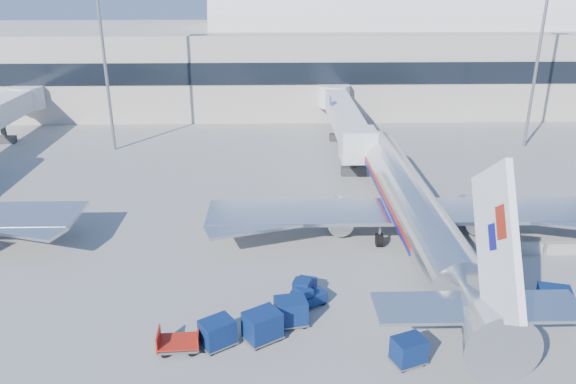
{
  "coord_description": "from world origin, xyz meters",
  "views": [
    {
      "loc": [
        -0.7,
        -35.54,
        19.95
      ],
      "look_at": [
        0.35,
        6.0,
        3.65
      ],
      "focal_mm": 35.0,
      "sensor_mm": 36.0,
      "label": 1
    }
  ],
  "objects_px": {
    "barrier_mid": "(565,248)",
    "cart_solo_near": "(409,350)",
    "barrier_near": "(522,248)",
    "cart_train_c": "(217,333)",
    "tug_left": "(303,289)",
    "cart_solo_far": "(554,300)",
    "mast_west": "(100,22)",
    "airliner_main": "(412,207)",
    "jetbridge_near": "(343,115)",
    "cart_train_b": "(262,326)",
    "cart_train_a": "(291,311)",
    "tug_right": "(505,303)",
    "cart_open_red": "(180,343)",
    "tug_lead": "(309,297)",
    "mast_east": "(544,21)"
  },
  "relations": [
    {
      "from": "barrier_mid",
      "to": "cart_solo_near",
      "type": "bearing_deg",
      "value": -139.74
    },
    {
      "from": "barrier_near",
      "to": "cart_train_c",
      "type": "height_order",
      "value": "cart_train_c"
    },
    {
      "from": "tug_left",
      "to": "cart_solo_far",
      "type": "xyz_separation_m",
      "value": [
        15.5,
        -2.09,
        0.22
      ]
    },
    {
      "from": "mast_west",
      "to": "barrier_near",
      "type": "bearing_deg",
      "value": -36.38
    },
    {
      "from": "barrier_near",
      "to": "mast_west",
      "type": "bearing_deg",
      "value": 143.62
    },
    {
      "from": "airliner_main",
      "to": "jetbridge_near",
      "type": "relative_size",
      "value": 1.35
    },
    {
      "from": "airliner_main",
      "to": "cart_train_b",
      "type": "bearing_deg",
      "value": -132.01
    },
    {
      "from": "barrier_mid",
      "to": "tug_left",
      "type": "distance_m",
      "value": 21.03
    },
    {
      "from": "airliner_main",
      "to": "cart_train_a",
      "type": "xyz_separation_m",
      "value": [
        -9.8,
        -11.25,
        -2.0
      ]
    },
    {
      "from": "tug_right",
      "to": "cart_open_red",
      "type": "bearing_deg",
      "value": -136.3
    },
    {
      "from": "mast_west",
      "to": "tug_lead",
      "type": "height_order",
      "value": "mast_west"
    },
    {
      "from": "airliner_main",
      "to": "mast_east",
      "type": "relative_size",
      "value": 1.65
    },
    {
      "from": "cart_solo_near",
      "to": "cart_open_red",
      "type": "height_order",
      "value": "cart_solo_near"
    },
    {
      "from": "tug_right",
      "to": "cart_solo_far",
      "type": "xyz_separation_m",
      "value": [
        2.94,
        -0.26,
        0.32
      ]
    },
    {
      "from": "tug_left",
      "to": "cart_train_a",
      "type": "xyz_separation_m",
      "value": [
        -0.9,
        -2.89,
        0.21
      ]
    },
    {
      "from": "cart_train_a",
      "to": "barrier_near",
      "type": "bearing_deg",
      "value": 16.04
    },
    {
      "from": "jetbridge_near",
      "to": "barrier_near",
      "type": "bearing_deg",
      "value": -70.15
    },
    {
      "from": "airliner_main",
      "to": "mast_west",
      "type": "xyz_separation_m",
      "value": [
        -30.0,
        25.49,
        11.87
      ]
    },
    {
      "from": "barrier_near",
      "to": "tug_lead",
      "type": "height_order",
      "value": "tug_lead"
    },
    {
      "from": "airliner_main",
      "to": "cart_train_b",
      "type": "distance_m",
      "value": 17.27
    },
    {
      "from": "airliner_main",
      "to": "jetbridge_near",
      "type": "xyz_separation_m",
      "value": [
        -2.4,
        26.3,
        1.0
      ]
    },
    {
      "from": "tug_lead",
      "to": "cart_solo_far",
      "type": "xyz_separation_m",
      "value": [
        15.2,
        -1.22,
        0.31
      ]
    },
    {
      "from": "jetbridge_near",
      "to": "cart_train_b",
      "type": "bearing_deg",
      "value": -103.09
    },
    {
      "from": "tug_lead",
      "to": "cart_open_red",
      "type": "xyz_separation_m",
      "value": [
        -7.57,
        -4.34,
        -0.18
      ]
    },
    {
      "from": "mast_west",
      "to": "tug_lead",
      "type": "xyz_separation_m",
      "value": [
        21.41,
        -34.73,
        -14.16
      ]
    },
    {
      "from": "jetbridge_near",
      "to": "cart_open_red",
      "type": "bearing_deg",
      "value": -109.04
    },
    {
      "from": "mast_west",
      "to": "tug_right",
      "type": "bearing_deg",
      "value": -46.67
    },
    {
      "from": "cart_train_b",
      "to": "cart_solo_far",
      "type": "relative_size",
      "value": 1.11
    },
    {
      "from": "airliner_main",
      "to": "tug_left",
      "type": "bearing_deg",
      "value": -136.8
    },
    {
      "from": "barrier_mid",
      "to": "cart_solo_near",
      "type": "height_order",
      "value": "cart_solo_near"
    },
    {
      "from": "barrier_near",
      "to": "tug_right",
      "type": "distance_m",
      "value": 8.83
    },
    {
      "from": "mast_east",
      "to": "cart_train_b",
      "type": "xyz_separation_m",
      "value": [
        -31.48,
        -38.24,
        -13.81
      ]
    },
    {
      "from": "jetbridge_near",
      "to": "cart_solo_far",
      "type": "relative_size",
      "value": 11.7
    },
    {
      "from": "airliner_main",
      "to": "barrier_mid",
      "type": "relative_size",
      "value": 12.42
    },
    {
      "from": "airliner_main",
      "to": "mast_west",
      "type": "height_order",
      "value": "mast_west"
    },
    {
      "from": "mast_west",
      "to": "cart_open_red",
      "type": "height_order",
      "value": "mast_west"
    },
    {
      "from": "tug_lead",
      "to": "tug_left",
      "type": "relative_size",
      "value": 0.88
    },
    {
      "from": "jetbridge_near",
      "to": "tug_lead",
      "type": "height_order",
      "value": "jetbridge_near"
    },
    {
      "from": "mast_west",
      "to": "barrier_mid",
      "type": "height_order",
      "value": "mast_west"
    },
    {
      "from": "cart_train_c",
      "to": "cart_train_a",
      "type": "bearing_deg",
      "value": -8.87
    },
    {
      "from": "tug_right",
      "to": "cart_train_b",
      "type": "distance_m",
      "value": 15.37
    },
    {
      "from": "mast_west",
      "to": "cart_solo_far",
      "type": "height_order",
      "value": "mast_west"
    },
    {
      "from": "cart_open_red",
      "to": "mast_east",
      "type": "bearing_deg",
      "value": 43.75
    },
    {
      "from": "airliner_main",
      "to": "mast_east",
      "type": "bearing_deg",
      "value": 51.89
    },
    {
      "from": "jetbridge_near",
      "to": "tug_left",
      "type": "bearing_deg",
      "value": -100.62
    },
    {
      "from": "cart_open_red",
      "to": "barrier_near",
      "type": "bearing_deg",
      "value": 21.14
    },
    {
      "from": "tug_left",
      "to": "mast_west",
      "type": "bearing_deg",
      "value": 50.01
    },
    {
      "from": "cart_solo_near",
      "to": "cart_solo_far",
      "type": "relative_size",
      "value": 0.92
    },
    {
      "from": "barrier_near",
      "to": "cart_solo_near",
      "type": "distance_m",
      "value": 17.02
    },
    {
      "from": "tug_right",
      "to": "cart_train_c",
      "type": "height_order",
      "value": "cart_train_c"
    }
  ]
}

